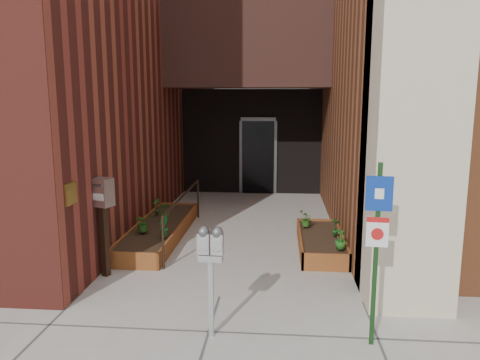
# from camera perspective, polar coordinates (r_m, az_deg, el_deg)

# --- Properties ---
(ground) EXTENTS (80.00, 80.00, 0.00)m
(ground) POSITION_cam_1_polar(r_m,az_deg,el_deg) (6.82, -2.54, -14.04)
(ground) COLOR #9E9991
(ground) RESTS_ON ground
(architecture) EXTENTS (20.00, 14.60, 10.00)m
(architecture) POSITION_cam_1_polar(r_m,az_deg,el_deg) (13.28, 0.52, 19.66)
(architecture) COLOR maroon
(architecture) RESTS_ON ground
(planter_left) EXTENTS (0.90, 3.60, 0.30)m
(planter_left) POSITION_cam_1_polar(r_m,az_deg,el_deg) (9.56, -9.74, -6.15)
(planter_left) COLOR brown
(planter_left) RESTS_ON ground
(planter_right) EXTENTS (0.80, 2.20, 0.30)m
(planter_right) POSITION_cam_1_polar(r_m,az_deg,el_deg) (8.82, 9.81, -7.56)
(planter_right) COLOR brown
(planter_right) RESTS_ON ground
(handrail) EXTENTS (0.04, 3.34, 0.90)m
(handrail) POSITION_cam_1_polar(r_m,az_deg,el_deg) (9.24, -6.93, -2.71)
(handrail) COLOR black
(handrail) RESTS_ON ground
(parking_meter) EXTENTS (0.30, 0.15, 1.34)m
(parking_meter) POSITION_cam_1_polar(r_m,az_deg,el_deg) (5.43, -3.61, -8.73)
(parking_meter) COLOR #AEAEB1
(parking_meter) RESTS_ON ground
(sign_post) EXTENTS (0.29, 0.08, 2.10)m
(sign_post) POSITION_cam_1_polar(r_m,az_deg,el_deg) (5.37, 16.35, -6.53)
(sign_post) COLOR #143513
(sign_post) RESTS_ON ground
(payment_dropbox) EXTENTS (0.37, 0.33, 1.57)m
(payment_dropbox) POSITION_cam_1_polar(r_m,az_deg,el_deg) (7.52, -16.39, -3.07)
(payment_dropbox) COLOR black
(payment_dropbox) RESTS_ON ground
(shrub_left_a) EXTENTS (0.45, 0.45, 0.36)m
(shrub_left_a) POSITION_cam_1_polar(r_m,az_deg,el_deg) (8.94, -11.73, -5.07)
(shrub_left_a) COLOR #2A5D1A
(shrub_left_a) RESTS_ON planter_left
(shrub_left_b) EXTENTS (0.27, 0.27, 0.35)m
(shrub_left_b) POSITION_cam_1_polar(r_m,az_deg,el_deg) (8.57, -9.34, -5.67)
(shrub_left_b) COLOR #18561D
(shrub_left_b) RESTS_ON planter_left
(shrub_left_c) EXTENTS (0.25, 0.25, 0.34)m
(shrub_left_c) POSITION_cam_1_polar(r_m,az_deg,el_deg) (9.69, -9.17, -3.83)
(shrub_left_c) COLOR #235317
(shrub_left_c) RESTS_ON planter_left
(shrub_left_d) EXTENTS (0.25, 0.25, 0.34)m
(shrub_left_d) POSITION_cam_1_polar(r_m,az_deg,el_deg) (10.18, -10.13, -3.18)
(shrub_left_d) COLOR #295919
(shrub_left_d) RESTS_ON planter_left
(shrub_right_a) EXTENTS (0.25, 0.25, 0.34)m
(shrub_right_a) POSITION_cam_1_polar(r_m,az_deg,el_deg) (7.97, 12.18, -7.05)
(shrub_right_a) COLOR #225F1B
(shrub_right_a) RESTS_ON planter_right
(shrub_right_b) EXTENTS (0.24, 0.24, 0.33)m
(shrub_right_b) POSITION_cam_1_polar(r_m,az_deg,el_deg) (8.68, 11.56, -5.61)
(shrub_right_b) COLOR #175318
(shrub_right_b) RESTS_ON planter_right
(shrub_right_c) EXTENTS (0.38, 0.38, 0.31)m
(shrub_right_c) POSITION_cam_1_polar(r_m,az_deg,el_deg) (9.18, 8.05, -4.71)
(shrub_right_c) COLOR #295819
(shrub_right_c) RESTS_ON planter_right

